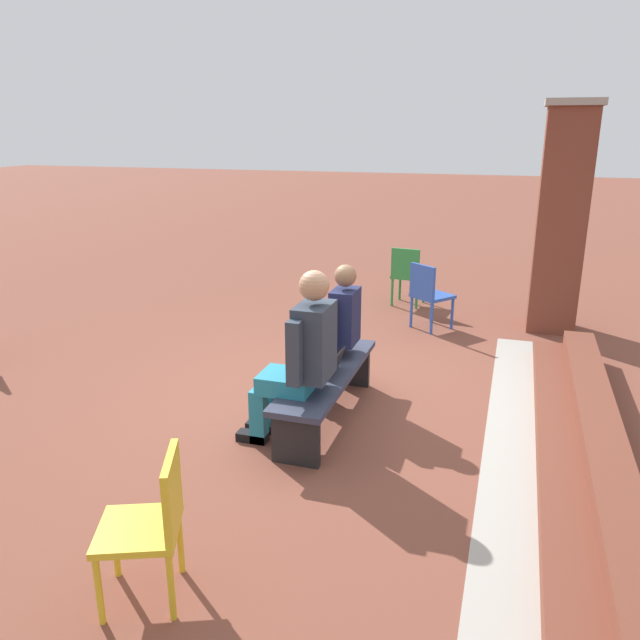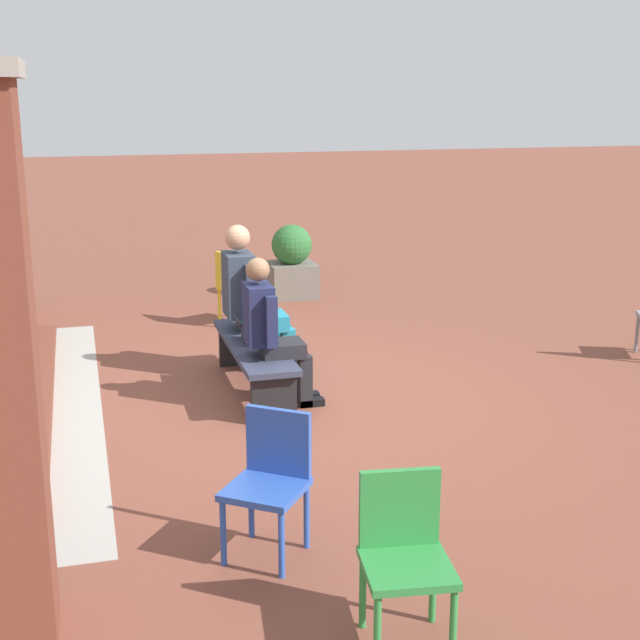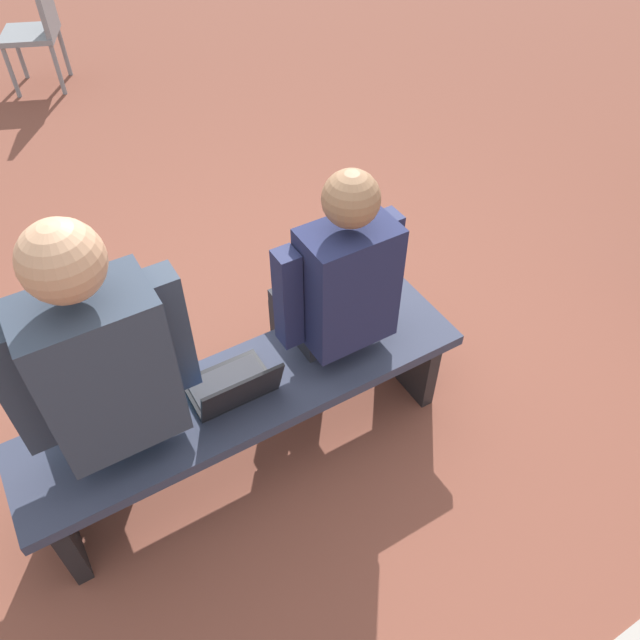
{
  "view_description": "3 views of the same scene",
  "coord_description": "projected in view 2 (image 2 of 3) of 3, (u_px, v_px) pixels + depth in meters",
  "views": [
    {
      "loc": [
        5.07,
        1.65,
        2.44
      ],
      "look_at": [
        -0.0,
        0.04,
        0.79
      ],
      "focal_mm": 35.0,
      "sensor_mm": 36.0,
      "label": 1
    },
    {
      "loc": [
        -7.11,
        1.65,
        2.63
      ],
      "look_at": [
        -0.1,
        -0.28,
        0.73
      ],
      "focal_mm": 50.0,
      "sensor_mm": 36.0,
      "label": 2
    },
    {
      "loc": [
        0.86,
        1.65,
        2.36
      ],
      "look_at": [
        0.05,
        0.29,
        0.75
      ],
      "focal_mm": 35.0,
      "sensor_mm": 36.0,
      "label": 3
    }
  ],
  "objects": [
    {
      "name": "person_student",
      "position": [
        271.0,
        327.0,
        7.42
      ],
      "size": [
        0.51,
        0.64,
        1.29
      ],
      "color": "#232328",
      "rests_on": "ground"
    },
    {
      "name": "ground_plane",
      "position": [
        286.0,
        401.0,
        7.72
      ],
      "size": [
        60.0,
        60.0,
        0.0
      ],
      "primitive_type": "plane",
      "color": "brown"
    },
    {
      "name": "plastic_chair_by_pillar",
      "position": [
        404.0,
        548.0,
        4.29
      ],
      "size": [
        0.47,
        0.47,
        0.84
      ],
      "color": "#2D893D",
      "rests_on": "ground"
    },
    {
      "name": "person_adult",
      "position": [
        251.0,
        297.0,
        8.24
      ],
      "size": [
        0.6,
        0.75,
        1.43
      ],
      "color": "teal",
      "rests_on": "ground"
    },
    {
      "name": "planter",
      "position": [
        292.0,
        263.0,
        11.49
      ],
      "size": [
        0.6,
        0.6,
        0.94
      ],
      "color": "#6B665B",
      "rests_on": "ground"
    },
    {
      "name": "bench",
      "position": [
        254.0,
        353.0,
        7.89
      ],
      "size": [
        1.8,
        0.44,
        0.45
      ],
      "color": "#33384C",
      "rests_on": "ground"
    },
    {
      "name": "brick_steps",
      "position": [
        8.0,
        399.0,
        7.41
      ],
      "size": [
        4.58,
        0.6,
        0.3
      ],
      "color": "brown",
      "rests_on": "ground"
    },
    {
      "name": "laptop",
      "position": [
        251.0,
        336.0,
        7.9
      ],
      "size": [
        0.32,
        0.29,
        0.21
      ],
      "color": "black",
      "rests_on": "bench"
    },
    {
      "name": "plastic_chair_near_bench_right",
      "position": [
        235.0,
        284.0,
        10.09
      ],
      "size": [
        0.55,
        0.55,
        0.84
      ],
      "color": "gold",
      "rests_on": "ground"
    },
    {
      "name": "concrete_strip",
      "position": [
        77.0,
        406.0,
        7.58
      ],
      "size": [
        5.38,
        0.4,
        0.01
      ],
      "primitive_type": "cube",
      "color": "#A8A399",
      "rests_on": "ground"
    },
    {
      "name": "plastic_chair_far_right",
      "position": [
        271.0,
        474.0,
        5.11
      ],
      "size": [
        0.59,
        0.59,
        0.84
      ],
      "color": "#2D56B7",
      "rests_on": "ground"
    }
  ]
}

